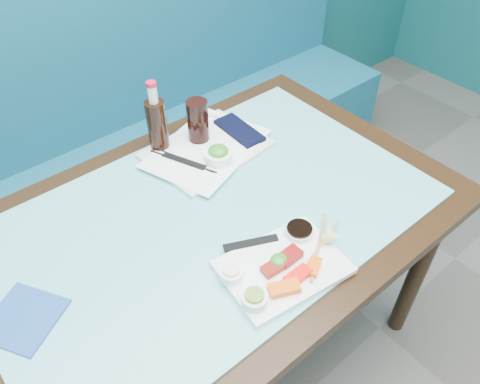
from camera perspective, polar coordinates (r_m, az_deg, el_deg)
booth_bench at (r=2.12m, az=-16.94°, el=2.73°), size 3.00×0.56×1.17m
dining_table at (r=1.37m, az=-3.43°, el=-5.47°), size 1.40×0.90×0.75m
glass_top at (r=1.31m, az=-3.59°, el=-2.95°), size 1.22×0.76×0.01m
sashimi_plate at (r=1.18m, az=5.26°, el=-9.11°), size 0.32×0.25×0.02m
salmon_left at (r=1.12m, az=5.40°, el=-11.61°), size 0.08×0.06×0.02m
salmon_mid at (r=1.14m, az=7.06°, el=-10.12°), size 0.07×0.03×0.02m
salmon_right at (r=1.17m, az=8.98°, el=-9.01°), size 0.06×0.05×0.01m
tuna_left at (r=1.15m, az=4.04°, el=-9.23°), size 0.06×0.04×0.02m
tuna_right at (r=1.18m, az=6.03°, el=-7.80°), size 0.07×0.04×0.02m
seaweed_garnish at (r=1.16m, az=4.80°, el=-8.32°), size 0.06×0.06×0.03m
ramekin_wasabi at (r=1.09m, az=1.76°, el=-12.93°), size 0.08×0.08×0.03m
wasabi_fill at (r=1.08m, az=1.78°, el=-12.42°), size 0.05×0.05×0.01m
ramekin_ginger at (r=1.14m, az=-1.07°, el=-9.92°), size 0.07×0.07×0.02m
ginger_fill at (r=1.12m, az=-1.08°, el=-9.41°), size 0.05×0.05×0.01m
soy_dish at (r=1.24m, az=7.23°, el=-4.76°), size 0.08×0.08×0.02m
soy_fill at (r=1.23m, az=7.27°, el=-4.43°), size 0.08×0.08×0.01m
lemon_wedge at (r=1.22m, az=11.30°, el=-5.47°), size 0.06×0.05×0.05m
chopstick_sleeve at (r=1.21m, az=1.32°, el=-6.19°), size 0.14×0.08×0.00m
wooden_chopstick_a at (r=1.22m, az=9.55°, el=-6.49°), size 0.20×0.14×0.01m
wooden_chopstick_b at (r=1.22m, az=9.87°, el=-6.27°), size 0.19×0.06×0.01m
serving_tray at (r=1.51m, az=-4.06°, el=5.17°), size 0.39×0.31×0.01m
paper_placemat at (r=1.50m, az=-4.08°, el=5.40°), size 0.45×0.38×0.00m
seaweed_bowl at (r=1.44m, az=-2.64°, el=4.36°), size 0.11×0.11×0.04m
seaweed_salad at (r=1.43m, az=-2.67°, el=5.02°), size 0.08×0.08×0.03m
cola_glass at (r=1.50m, az=-5.17°, el=8.63°), size 0.07×0.07×0.14m
navy_pouch at (r=1.57m, az=-0.10°, el=7.53°), size 0.08×0.18×0.01m
fork at (r=1.63m, az=-2.65°, el=9.06°), size 0.05×0.08×0.01m
black_chopstick_a at (r=1.45m, az=-6.97°, el=3.72°), size 0.10×0.22×0.01m
black_chopstick_b at (r=1.46m, az=-6.71°, el=3.84°), size 0.07×0.20×0.01m
tray_sleeve at (r=1.46m, az=-6.84°, el=3.75°), size 0.08×0.15×0.00m
cola_bottle_body at (r=1.49m, az=-10.03°, el=7.84°), size 0.06×0.06×0.18m
cola_bottle_neck at (r=1.43m, az=-10.60°, el=11.63°), size 0.03×0.03×0.06m
cola_bottle_cap at (r=1.41m, az=-10.78°, el=12.81°), size 0.04×0.04×0.01m
blue_napkin at (r=1.20m, az=-24.89°, el=-13.78°), size 0.21×0.21×0.01m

